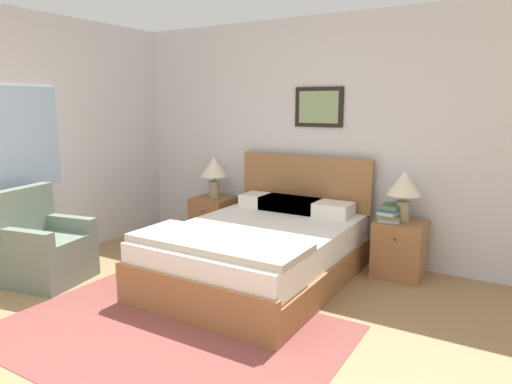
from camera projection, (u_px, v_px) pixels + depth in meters
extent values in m
cube|color=silver|center=(321.00, 138.00, 5.04)|extent=(7.19, 0.06, 2.60)
cube|color=black|center=(319.00, 107.00, 4.95)|extent=(0.56, 0.02, 0.43)
cube|color=gray|center=(318.00, 107.00, 4.93)|extent=(0.46, 0.00, 0.34)
cube|color=silver|center=(48.00, 140.00, 4.86)|extent=(0.06, 5.68, 2.60)
cube|color=brown|center=(167.00, 333.00, 3.38)|extent=(2.54, 1.76, 0.01)
cube|color=#936038|center=(258.00, 267.00, 4.37)|extent=(1.55, 2.10, 0.28)
cube|color=#936038|center=(190.00, 285.00, 3.47)|extent=(1.55, 0.06, 0.08)
cube|color=white|center=(258.00, 240.00, 4.32)|extent=(1.48, 2.01, 0.25)
cube|color=#936038|center=(304.00, 182.00, 5.10)|extent=(1.55, 0.06, 0.58)
cube|color=#B2A893|center=(217.00, 242.00, 3.74)|extent=(1.52, 0.59, 0.06)
cube|color=white|center=(265.00, 201.00, 5.13)|extent=(0.52, 0.32, 0.14)
cube|color=white|center=(327.00, 209.00, 4.76)|extent=(0.52, 0.32, 0.14)
cube|color=#9E2D33|center=(295.00, 205.00, 4.94)|extent=(0.52, 0.32, 0.14)
cube|color=#9E2D33|center=(285.00, 203.00, 5.00)|extent=(0.52, 0.32, 0.14)
cube|color=slate|center=(49.00, 259.00, 4.35)|extent=(0.75, 0.75, 0.44)
cube|color=slate|center=(23.00, 211.00, 4.35)|extent=(0.24, 0.66, 0.46)
cube|color=slate|center=(67.00, 223.00, 4.54)|extent=(0.65, 0.22, 0.14)
cube|color=slate|center=(22.00, 238.00, 4.04)|extent=(0.65, 0.22, 0.14)
cube|color=#936038|center=(214.00, 219.00, 5.62)|extent=(0.46, 0.44, 0.55)
sphere|color=#332D28|center=(202.00, 211.00, 5.39)|extent=(0.02, 0.02, 0.02)
cube|color=#936038|center=(400.00, 249.00, 4.48)|extent=(0.46, 0.44, 0.55)
sphere|color=#332D28|center=(395.00, 239.00, 4.25)|extent=(0.02, 0.02, 0.02)
cylinder|color=gray|center=(214.00, 189.00, 5.55)|extent=(0.13, 0.13, 0.20)
cylinder|color=gray|center=(214.00, 179.00, 5.53)|extent=(0.02, 0.02, 0.06)
cone|color=beige|center=(214.00, 167.00, 5.50)|extent=(0.32, 0.32, 0.24)
cylinder|color=gray|center=(402.00, 211.00, 4.42)|extent=(0.13, 0.13, 0.20)
cylinder|color=gray|center=(403.00, 198.00, 4.39)|extent=(0.02, 0.02, 0.06)
cone|color=beige|center=(404.00, 183.00, 4.36)|extent=(0.32, 0.32, 0.24)
cube|color=silver|center=(390.00, 219.00, 4.44)|extent=(0.23, 0.23, 0.04)
cube|color=#4C7551|center=(390.00, 216.00, 4.43)|extent=(0.24, 0.28, 0.03)
cube|color=beige|center=(390.00, 212.00, 4.43)|extent=(0.20, 0.27, 0.03)
cube|color=#335693|center=(390.00, 209.00, 4.42)|extent=(0.20, 0.25, 0.03)
cube|color=#4C7551|center=(390.00, 206.00, 4.41)|extent=(0.17, 0.27, 0.03)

